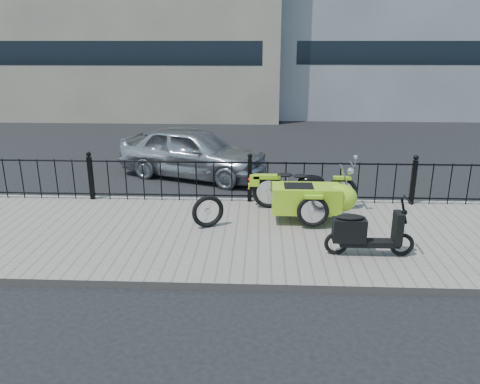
{
  "coord_description": "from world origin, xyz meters",
  "views": [
    {
      "loc": [
        0.23,
        -8.43,
        3.46
      ],
      "look_at": [
        -0.15,
        -0.1,
        0.78
      ],
      "focal_mm": 35.0,
      "sensor_mm": 36.0,
      "label": 1
    }
  ],
  "objects_px": {
    "motorcycle_sidecar": "(314,196)",
    "sedan_car": "(193,152)",
    "spare_tire": "(208,211)",
    "scooter": "(364,233)"
  },
  "relations": [
    {
      "from": "scooter",
      "to": "spare_tire",
      "type": "relative_size",
      "value": 2.32
    },
    {
      "from": "spare_tire",
      "to": "sedan_car",
      "type": "relative_size",
      "value": 0.16
    },
    {
      "from": "scooter",
      "to": "sedan_car",
      "type": "height_order",
      "value": "sedan_car"
    },
    {
      "from": "motorcycle_sidecar",
      "to": "scooter",
      "type": "relative_size",
      "value": 1.56
    },
    {
      "from": "motorcycle_sidecar",
      "to": "spare_tire",
      "type": "height_order",
      "value": "motorcycle_sidecar"
    },
    {
      "from": "motorcycle_sidecar",
      "to": "sedan_car",
      "type": "distance_m",
      "value": 4.4
    },
    {
      "from": "spare_tire",
      "to": "sedan_car",
      "type": "bearing_deg",
      "value": 101.93
    },
    {
      "from": "motorcycle_sidecar",
      "to": "sedan_car",
      "type": "bearing_deg",
      "value": 130.4
    },
    {
      "from": "scooter",
      "to": "sedan_car",
      "type": "distance_m",
      "value": 6.06
    },
    {
      "from": "spare_tire",
      "to": "sedan_car",
      "type": "distance_m",
      "value": 3.96
    }
  ]
}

